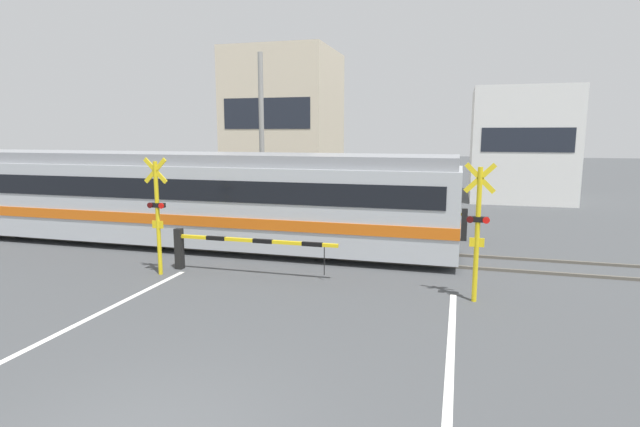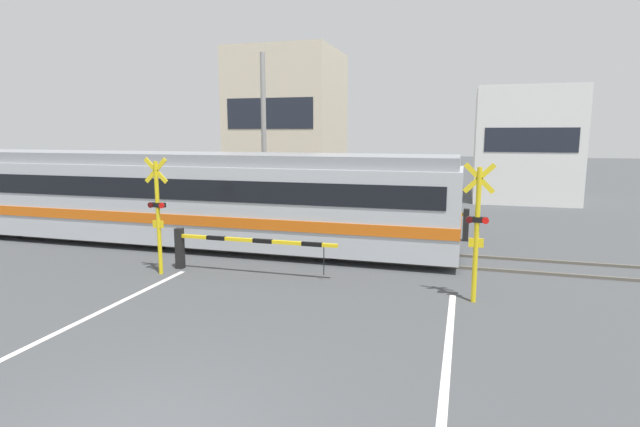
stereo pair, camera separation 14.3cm
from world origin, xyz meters
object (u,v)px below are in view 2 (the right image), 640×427
commuter_train (172,195)px  crossing_barrier_far (429,218)px  crossing_barrier_near (221,244)px  pedestrian (383,203)px  crossing_signal_right (477,227)px  crossing_signal_left (158,211)px

commuter_train → crossing_barrier_far: 9.02m
commuter_train → crossing_barrier_near: (3.31, -2.86, -0.90)m
pedestrian → commuter_train: bearing=-144.2°
crossing_barrier_near → crossing_signal_right: bearing=-5.6°
crossing_signal_left → crossing_barrier_far: bearing=45.2°
crossing_signal_left → crossing_signal_right: 8.07m
commuter_train → crossing_barrier_far: bearing=20.4°
commuter_train → crossing_signal_left: crossing_signal_left is taller
crossing_barrier_near → crossing_signal_left: size_ratio=1.49×
crossing_barrier_near → pedestrian: 8.21m
crossing_signal_left → crossing_barrier_near: bearing=23.4°
crossing_barrier_far → commuter_train: bearing=-159.6°
commuter_train → crossing_signal_right: 10.50m
crossing_barrier_near → crossing_barrier_far: bearing=49.7°
crossing_barrier_near → pedestrian: bearing=67.1°
crossing_signal_right → pedestrian: crossing_signal_right is taller
crossing_barrier_far → crossing_signal_left: 9.40m
commuter_train → crossing_barrier_near: commuter_train is taller
crossing_barrier_far → crossing_barrier_near: bearing=-130.3°
commuter_train → crossing_signal_left: 3.95m
commuter_train → pedestrian: bearing=35.8°
commuter_train → crossing_barrier_far: (8.41, 3.13, -0.90)m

